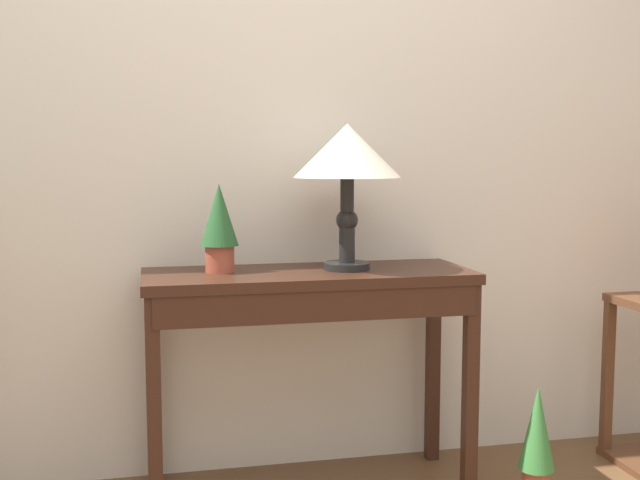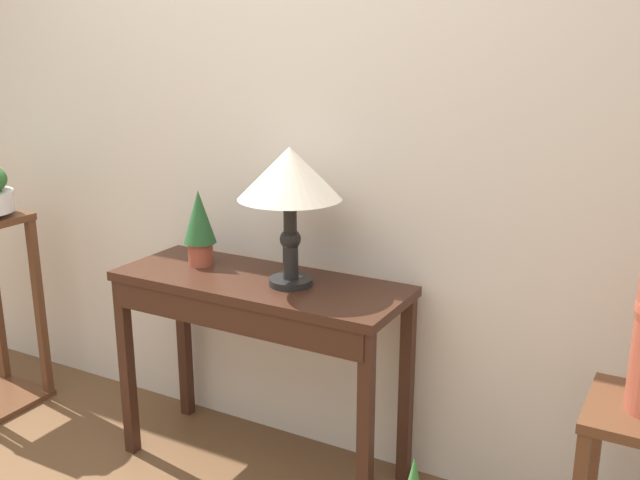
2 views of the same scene
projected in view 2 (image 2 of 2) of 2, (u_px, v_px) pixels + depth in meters
back_wall_with_art at (282, 99)px, 2.73m from camera, size 9.00×0.10×2.80m
console_table at (257, 311)px, 2.63m from camera, size 1.10×0.42×0.78m
table_lamp at (290, 179)px, 2.45m from camera, size 0.36×0.36×0.49m
potted_plant_on_console at (199, 224)px, 2.74m from camera, size 0.13×0.13×0.30m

